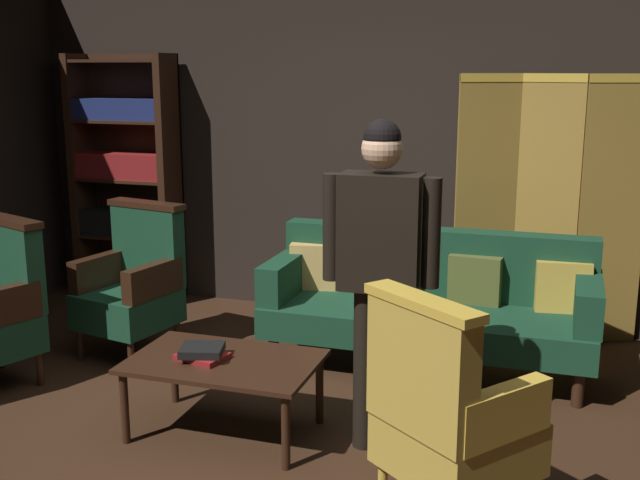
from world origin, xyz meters
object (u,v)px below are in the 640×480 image
bookshelf (126,176)px  coffee_table (224,368)px  armchair_wing_left (133,284)px  standing_figure (380,257)px  folding_screen (548,204)px  velvet_couch (430,298)px  armchair_gilt_accent (448,415)px  book_red_leather (202,356)px  book_black_cloth (202,350)px

bookshelf → coffee_table: bearing=-48.6°
armchair_wing_left → standing_figure: standing_figure is taller
folding_screen → coffee_table: bearing=-126.0°
coffee_table → standing_figure: (0.82, 0.09, 0.65)m
velvet_couch → armchair_wing_left: (-1.97, -0.42, 0.03)m
velvet_couch → armchair_gilt_accent: 1.83m
folding_screen → armchair_gilt_accent: folding_screen is taller
armchair_gilt_accent → book_red_leather: armchair_gilt_accent is taller
folding_screen → bookshelf: 3.39m
velvet_couch → book_red_leather: size_ratio=8.42×
bookshelf → standing_figure: bearing=-36.8°
velvet_couch → coffee_table: (-0.87, -1.33, -0.08)m
folding_screen → velvet_couch: (-0.69, -0.81, -0.53)m
coffee_table → book_black_cloth: bearing=-165.7°
velvet_couch → book_black_cloth: 1.68m
book_red_leather → bookshelf: bearing=129.3°
coffee_table → book_red_leather: (-0.11, -0.03, 0.06)m
armchair_wing_left → folding_screen: bearing=24.8°
armchair_wing_left → book_red_leather: size_ratio=4.13×
bookshelf → armchair_wing_left: size_ratio=1.97×
bookshelf → coffee_table: size_ratio=2.05×
coffee_table → armchair_wing_left: 1.43m
velvet_couch → coffee_table: velvet_couch is taller
coffee_table → standing_figure: standing_figure is taller
bookshelf → standing_figure: (2.65, -1.98, -0.03)m
bookshelf → book_black_cloth: size_ratio=9.29×
book_red_leather → standing_figure: bearing=7.1°
folding_screen → armchair_wing_left: (-2.65, -1.23, -0.50)m
armchair_wing_left → standing_figure: size_ratio=0.61×
velvet_couch → armchair_gilt_accent: size_ratio=2.04×
folding_screen → book_black_cloth: (-1.67, -2.17, -0.51)m
velvet_couch → coffee_table: bearing=-123.1°
folding_screen → armchair_wing_left: 2.97m
standing_figure → book_red_leather: size_ratio=6.76×
armchair_wing_left → standing_figure: bearing=-23.3°
coffee_table → book_red_leather: 0.13m
folding_screen → book_black_cloth: size_ratio=8.61×
coffee_table → book_black_cloth: size_ratio=4.53×
velvet_couch → book_black_cloth: bearing=-125.8°
folding_screen → standing_figure: (-0.73, -2.06, 0.04)m
bookshelf → book_black_cloth: 2.78m
coffee_table → folding_screen: bearing=54.0°
folding_screen → bookshelf: (-3.39, -0.07, 0.07)m
armchair_wing_left → book_black_cloth: armchair_wing_left is taller
coffee_table → book_red_leather: bearing=-165.7°
armchair_gilt_accent → armchair_wing_left: bearing=149.8°
armchair_wing_left → standing_figure: 2.16m
book_red_leather → book_black_cloth: bearing=0.0°
armchair_wing_left → armchair_gilt_accent: bearing=-30.2°
bookshelf → book_red_leather: size_ratio=8.14×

